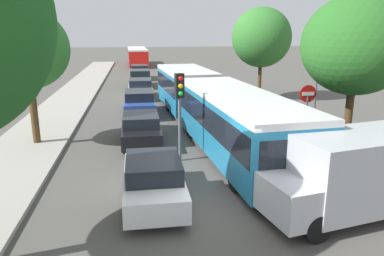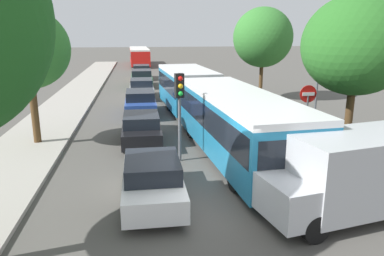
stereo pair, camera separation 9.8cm
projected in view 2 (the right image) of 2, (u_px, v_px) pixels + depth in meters
ground_plane at (208, 210)px, 10.65m from camera, size 200.00×200.00×0.00m
kerb_strip_left at (80, 90)px, 31.05m from camera, size 3.20×54.58×0.14m
articulated_bus at (211, 103)px, 18.28m from camera, size 4.07×17.66×2.60m
city_bus_rear at (139, 55)px, 52.73m from camera, size 2.80×11.17×2.39m
queued_car_white at (153, 180)px, 10.97m from camera, size 1.70×4.00×1.39m
queued_car_black at (141, 128)px, 16.66m from camera, size 1.68×3.94×1.37m
queued_car_blue at (140, 102)px, 22.32m from camera, size 1.79×4.20×1.46m
queued_car_silver at (142, 88)px, 27.82m from camera, size 1.73×4.06×1.41m
queued_car_green at (142, 78)px, 33.26m from camera, size 1.83×4.30×1.49m
queued_car_tan at (141, 72)px, 38.29m from camera, size 1.76×4.14×1.44m
white_van at (356, 172)px, 10.08m from camera, size 5.29×2.91×2.31m
traffic_light at (180, 98)px, 13.99m from camera, size 0.36×0.39×3.40m
no_entry_sign at (307, 108)px, 15.11m from camera, size 0.70×0.08×2.82m
direction_sign_post at (317, 82)px, 17.81m from camera, size 0.29×1.39×3.60m
tree_left_mid at (27, 51)px, 15.66m from camera, size 3.47×3.47×5.87m
tree_right_near at (357, 45)px, 14.02m from camera, size 4.09×4.09×6.28m
tree_right_mid at (263, 39)px, 26.21m from camera, size 4.17×4.17×6.49m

